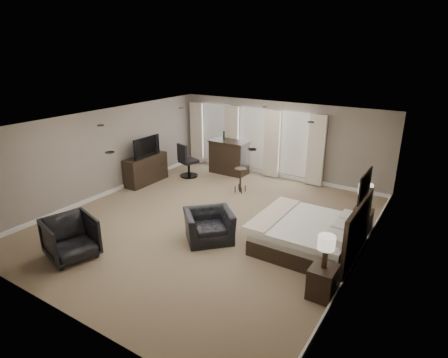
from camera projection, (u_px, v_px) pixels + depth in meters
The scene contains 16 objects.
room at pixel (209, 175), 9.32m from camera, with size 7.60×8.60×2.64m.
window_bay at pixel (252, 140), 13.12m from camera, with size 5.25×0.20×2.30m.
bed at pixel (306, 221), 8.25m from camera, with size 2.14×2.05×1.36m, color silver.
nightstand_near at pixel (322, 282), 6.78m from camera, with size 0.45×0.55×0.60m, color black.
nightstand_far at pixel (361, 222), 9.08m from camera, with size 0.44×0.54×0.59m, color black.
lamp_near at pixel (326, 252), 6.57m from camera, with size 0.31×0.31×0.63m, color beige.
lamp_far at pixel (365, 198), 8.87m from camera, with size 0.33×0.33×0.68m, color beige.
wall_art at pixel (365, 185), 7.33m from camera, with size 0.04×0.96×0.56m, color slate.
dresser at pixel (146, 169), 12.39m from camera, with size 0.51×1.59×0.92m, color black.
tv at pixel (145, 154), 12.21m from camera, with size 1.13×0.65×0.15m, color black.
armchair_near at pixel (209, 221), 8.71m from camera, with size 1.09×0.71×0.96m, color black.
armchair_far at pixel (70, 236), 7.97m from camera, with size 0.97×0.91×1.00m, color black.
bar_counter at pixel (229, 157), 13.30m from camera, with size 1.37×0.71×1.19m, color black.
bar_stool_left at pixel (231, 165), 13.24m from camera, with size 0.34×0.34×0.72m, color black.
bar_stool_right at pixel (240, 180), 11.61m from camera, with size 0.37×0.37×0.78m, color black.
desk_chair at pixel (189, 160), 12.92m from camera, with size 0.61×0.61×1.19m, color black.
Camera 1 is at (5.04, -7.23, 4.33)m, focal length 30.00 mm.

